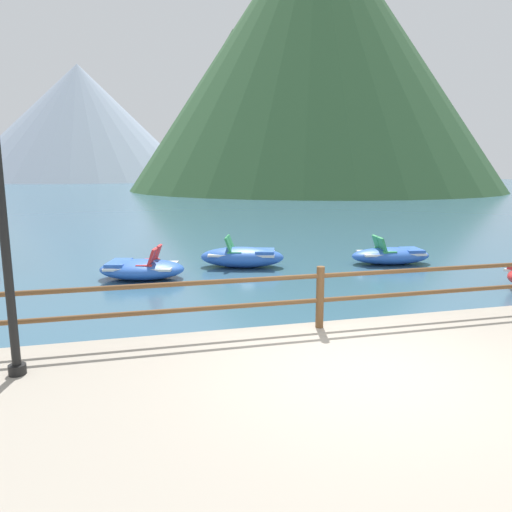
{
  "coord_description": "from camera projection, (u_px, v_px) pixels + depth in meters",
  "views": [
    {
      "loc": [
        -2.63,
        -4.91,
        2.78
      ],
      "look_at": [
        -0.13,
        5.0,
        0.9
      ],
      "focal_mm": 33.13,
      "sensor_mm": 36.0,
      "label": 1
    }
  ],
  "objects": [
    {
      "name": "ground_plane",
      "position": [
        165.0,
        200.0,
        43.96
      ],
      "size": [
        200.0,
        200.0,
        0.0
      ],
      "primitive_type": "plane",
      "color": "#38607A"
    },
    {
      "name": "pedal_boat_2",
      "position": [
        243.0,
        256.0,
        13.6
      ],
      "size": [
        2.62,
        1.8,
        0.9
      ],
      "color": "blue",
      "rests_on": "ground"
    },
    {
      "name": "cliff_headland",
      "position": [
        301.0,
        61.0,
        63.92
      ],
      "size": [
        49.71,
        49.71,
        36.76
      ],
      "color": "#386038",
      "rests_on": "ground"
    },
    {
      "name": "dock_railing",
      "position": [
        320.0,
        290.0,
        7.12
      ],
      "size": [
        23.92,
        0.12,
        0.95
      ],
      "color": "brown",
      "rests_on": "promenade_dock"
    },
    {
      "name": "distant_peak",
      "position": [
        81.0,
        123.0,
        114.31
      ],
      "size": [
        56.2,
        56.2,
        27.46
      ],
      "primitive_type": "cone",
      "color": "#93A3B7",
      "rests_on": "ground"
    },
    {
      "name": "pedal_boat_1",
      "position": [
        391.0,
        255.0,
        14.05
      ],
      "size": [
        2.49,
        1.42,
        0.84
      ],
      "color": "blue",
      "rests_on": "ground"
    },
    {
      "name": "pedal_boat_0",
      "position": [
        142.0,
        269.0,
        12.17
      ],
      "size": [
        2.46,
        1.9,
        0.84
      ],
      "color": "blue",
      "rests_on": "ground"
    },
    {
      "name": "promenade_dock",
      "position": [
        497.0,
        505.0,
        3.69
      ],
      "size": [
        28.0,
        8.0,
        0.4
      ],
      "primitive_type": "cube",
      "color": "#A39989",
      "rests_on": "ground"
    }
  ]
}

